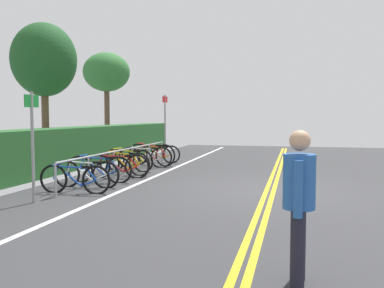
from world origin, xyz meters
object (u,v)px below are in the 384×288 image
(bicycle_8, at_px, (158,154))
(bicycle_3, at_px, (118,166))
(bike_rack, at_px, (124,155))
(tree_far_right, at_px, (107,73))
(tree_mid, at_px, (44,61))
(bicycle_5, at_px, (129,160))
(bicycle_2, at_px, (99,169))
(bicycle_0, at_px, (75,179))
(bicycle_7, at_px, (152,154))
(sign_post_near, at_px, (32,136))
(bicycle_4, at_px, (124,163))
(bicycle_1, at_px, (86,174))
(pedestrian, at_px, (299,197))
(sign_post_far, at_px, (165,121))
(bicycle_6, at_px, (145,157))

(bicycle_8, bearing_deg, bicycle_3, -177.89)
(bike_rack, xyz_separation_m, tree_far_right, (7.43, 3.99, 3.17))
(tree_mid, bearing_deg, bicycle_5, -103.12)
(bicycle_2, bearing_deg, tree_mid, 48.75)
(bicycle_8, bearing_deg, tree_mid, 115.86)
(bicycle_0, height_order, bicycle_7, bicycle_7)
(tree_far_right, bearing_deg, sign_post_near, -161.58)
(bike_rack, xyz_separation_m, sign_post_near, (-4.17, 0.13, 0.74))
(bicycle_7, bearing_deg, bicycle_8, 3.20)
(bicycle_2, bearing_deg, tree_far_right, 23.86)
(bicycle_5, relative_size, sign_post_near, 0.79)
(bicycle_3, distance_m, bicycle_4, 0.65)
(bicycle_3, distance_m, bicycle_5, 1.46)
(bicycle_5, relative_size, bicycle_8, 1.03)
(bicycle_1, bearing_deg, bike_rack, 0.51)
(bicycle_7, height_order, sign_post_near, sign_post_near)
(bike_rack, distance_m, pedestrian, 8.58)
(bicycle_2, bearing_deg, bike_rack, -0.68)
(sign_post_far, bearing_deg, sign_post_near, -179.23)
(bicycle_3, distance_m, bicycle_7, 3.06)
(bike_rack, xyz_separation_m, pedestrian, (-7.07, -4.85, 0.32))
(bicycle_7, relative_size, pedestrian, 1.17)
(bicycle_3, xyz_separation_m, sign_post_far, (5.50, 0.37, 1.17))
(bicycle_2, xyz_separation_m, bicycle_8, (4.73, 0.00, -0.03))
(bicycle_7, relative_size, tree_mid, 0.38)
(pedestrian, distance_m, tree_far_right, 17.22)
(bicycle_4, height_order, sign_post_near, sign_post_near)
(sign_post_near, bearing_deg, sign_post_far, 0.77)
(bicycle_2, xyz_separation_m, bicycle_3, (0.83, -0.14, -0.01))
(sign_post_far, relative_size, tree_far_right, 0.54)
(bicycle_3, relative_size, tree_far_right, 0.37)
(bike_rack, xyz_separation_m, bicycle_0, (-3.06, -0.14, -0.25))
(sign_post_far, bearing_deg, bicycle_8, -171.84)
(bicycle_3, bearing_deg, tree_mid, 58.48)
(bicycle_6, relative_size, bicycle_7, 0.92)
(sign_post_near, height_order, sign_post_far, sign_post_far)
(bicycle_2, distance_m, bicycle_4, 1.48)
(bicycle_7, distance_m, sign_post_far, 2.70)
(bicycle_6, relative_size, tree_mid, 0.35)
(bicycle_1, xyz_separation_m, bicycle_2, (0.76, 0.04, 0.02))
(bicycle_0, relative_size, sign_post_near, 0.77)
(bicycle_2, distance_m, sign_post_near, 2.78)
(bicycle_8, bearing_deg, bicycle_5, 177.21)
(bicycle_1, xyz_separation_m, bicycle_8, (5.49, 0.04, -0.01))
(sign_post_near, xyz_separation_m, tree_mid, (5.66, 3.36, 2.25))
(bicycle_3, distance_m, sign_post_far, 5.64)
(bicycle_5, distance_m, sign_post_far, 4.23)
(bicycle_0, bearing_deg, tree_far_right, 21.50)
(bicycle_3, bearing_deg, bicycle_7, 1.81)
(bicycle_2, relative_size, sign_post_far, 0.69)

